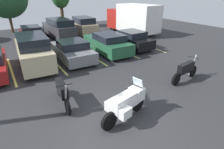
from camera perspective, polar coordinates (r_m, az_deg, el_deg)
ground at (r=7.02m, az=1.75°, el=-15.15°), size 44.00×44.00×0.10m
motorcycle_touring at (r=6.84m, az=4.46°, el=-8.62°), size 2.22×1.04×1.47m
motorcycle_second at (r=7.97m, az=-15.13°, el=-5.12°), size 0.62×2.26×1.31m
motorcycle_third at (r=10.45m, az=21.81°, el=1.22°), size 2.26×0.62×1.29m
parking_stripes at (r=12.79m, az=-22.83°, el=2.34°), size 18.74×4.89×0.01m
car_champagne at (r=12.52m, az=-23.13°, el=6.60°), size 2.04×4.97×2.00m
car_grey at (r=13.03m, az=-12.13°, el=7.21°), size 2.05×4.37×1.37m
car_green at (r=14.37m, az=-1.43°, el=9.65°), size 2.04×4.81×1.49m
car_black at (r=15.77m, az=5.41°, el=10.80°), size 1.95×4.57×1.44m
car_far_maroon at (r=19.40m, az=-23.65°, el=11.50°), size 1.95×4.41×1.40m
car_far_charcoal at (r=19.80m, az=-15.99°, el=13.60°), size 2.12×4.94×1.90m
car_far_tan at (r=20.84m, az=-8.97°, el=14.63°), size 2.04×4.71×1.88m
box_truck at (r=21.23m, az=6.65°, el=16.87°), size 3.02×6.45×3.10m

